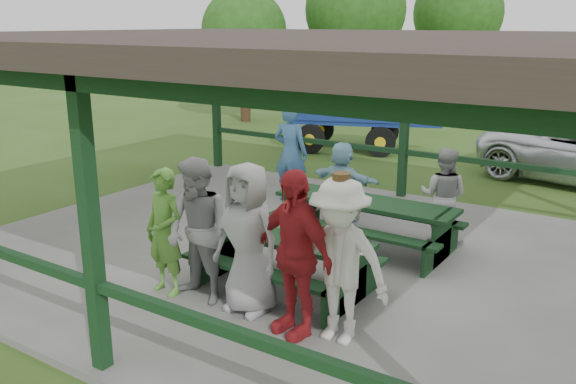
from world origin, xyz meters
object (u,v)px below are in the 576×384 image
Objects in this scene: picnic_table_far at (365,216)px; contestant_white_fedora at (339,261)px; contestant_red at (294,253)px; picnic_table_near at (284,255)px; spectator_lblue at (342,182)px; farm_trailer at (349,124)px; contestant_green at (165,232)px; contestant_grey_left at (198,232)px; spectator_grey at (443,196)px; contestant_grey_mid at (248,239)px; spectator_blue at (291,153)px.

picnic_table_far is 1.50× the size of contestant_white_fedora.
picnic_table_near is at bearing 145.21° from contestant_red.
farm_trailer is (-3.05, 6.03, -0.10)m from spectator_lblue.
contestant_red reaches higher than contestant_green.
contestant_grey_left reaches higher than contestant_green.
contestant_red is (1.43, -0.04, 0.04)m from contestant_grey_left.
spectator_grey reaches higher than picnic_table_far.
contestant_grey_mid is 0.97× the size of contestant_white_fedora.
contestant_grey_left is 3.81m from spectator_lblue.
spectator_grey is at bearing 75.35° from contestant_grey_mid.
contestant_grey_left is at bearing 11.59° from contestant_green.
contestant_red reaches higher than picnic_table_far.
spectator_grey is (0.37, 3.73, -0.18)m from contestant_red.
contestant_green is 0.89× the size of contestant_grey_mid.
farm_trailer is at bearing 119.65° from picnic_table_far.
picnic_table_near is at bearing -94.63° from picnic_table_far.
contestant_white_fedora is at bearing 123.42° from spectator_lblue.
picnic_table_far is at bearing 143.35° from spectator_blue.
picnic_table_far is 3.03m from contestant_grey_left.
spectator_lblue is 0.35× the size of farm_trailer.
contestant_red is 1.00× the size of contestant_white_fedora.
spectator_blue is 5.74m from farm_trailer.
picnic_table_near is 1.54m from contestant_white_fedora.
contestant_green reaches higher than picnic_table_far.
contestant_white_fedora is 0.46× the size of farm_trailer.
spectator_grey is (1.86, -0.11, 0.06)m from spectator_lblue.
contestant_grey_left is 1.43m from contestant_red.
picnic_table_near is 2.01m from picnic_table_far.
contestant_white_fedora is (1.92, 0.09, 0.01)m from contestant_grey_left.
contestant_grey_left is (0.52, 0.06, 0.09)m from contestant_green.
contestant_white_fedora reaches higher than spectator_grey.
contestant_green is 1.16× the size of spectator_lblue.
picnic_table_far is at bearing 110.91° from contestant_white_fedora.
contestant_white_fedora is 4.22m from spectator_lblue.
picnic_table_near is 4.11m from spectator_blue.
contestant_red is 0.47× the size of farm_trailer.
spectator_grey is (1.12, 3.58, -0.15)m from contestant_grey_mid.
picnic_table_near is 1.20m from contestant_grey_left.
contestant_white_fedora is at bearing 1.85° from contestant_grey_mid.
contestant_white_fedora is 1.34× the size of spectator_lblue.
contestant_red reaches higher than contestant_grey_left.
picnic_table_near is 1.23× the size of spectator_blue.
picnic_table_far is 1.32m from spectator_lblue.
farm_trailer is at bearing 114.22° from contestant_grey_left.
spectator_grey is (0.95, 0.81, 0.29)m from picnic_table_far.
farm_trailer is (-1.63, 5.49, -0.35)m from spectator_blue.
picnic_table_far is 2.79m from spectator_blue.
contestant_grey_mid is at bearing -90.49° from picnic_table_near.
contestant_green reaches higher than picnic_table_near.
contestant_white_fedora is 10.97m from farm_trailer.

